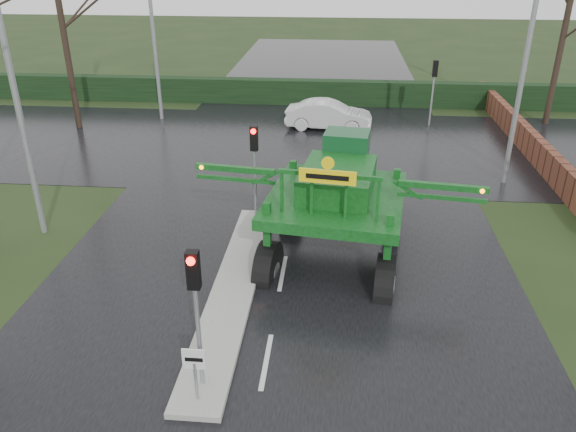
# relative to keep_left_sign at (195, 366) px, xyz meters

# --- Properties ---
(ground) EXTENTS (140.00, 140.00, 0.00)m
(ground) POSITION_rel_keep_left_sign_xyz_m (1.30, 1.50, -1.06)
(ground) COLOR black
(ground) RESTS_ON ground
(road_main) EXTENTS (14.00, 80.00, 0.02)m
(road_main) POSITION_rel_keep_left_sign_xyz_m (1.30, 11.50, -1.05)
(road_main) COLOR black
(road_main) RESTS_ON ground
(road_cross) EXTENTS (80.00, 12.00, 0.02)m
(road_cross) POSITION_rel_keep_left_sign_xyz_m (1.30, 17.50, -1.05)
(road_cross) COLOR black
(road_cross) RESTS_ON ground
(median_island) EXTENTS (1.20, 10.00, 0.16)m
(median_island) POSITION_rel_keep_left_sign_xyz_m (0.00, 4.50, -0.97)
(median_island) COLOR gray
(median_island) RESTS_ON ground
(hedge_row) EXTENTS (44.00, 0.90, 1.50)m
(hedge_row) POSITION_rel_keep_left_sign_xyz_m (1.30, 25.50, -0.31)
(hedge_row) COLOR black
(hedge_row) RESTS_ON ground
(brick_wall) EXTENTS (0.40, 20.00, 1.20)m
(brick_wall) POSITION_rel_keep_left_sign_xyz_m (11.80, 17.50, -0.46)
(brick_wall) COLOR #592D1E
(brick_wall) RESTS_ON ground
(keep_left_sign) EXTENTS (0.50, 0.07, 1.35)m
(keep_left_sign) POSITION_rel_keep_left_sign_xyz_m (0.00, 0.00, 0.00)
(keep_left_sign) COLOR gray
(keep_left_sign) RESTS_ON ground
(traffic_signal_near) EXTENTS (0.26, 0.33, 3.52)m
(traffic_signal_near) POSITION_rel_keep_left_sign_xyz_m (0.00, 0.49, 1.53)
(traffic_signal_near) COLOR gray
(traffic_signal_near) RESTS_ON ground
(traffic_signal_mid) EXTENTS (0.26, 0.33, 3.52)m
(traffic_signal_mid) POSITION_rel_keep_left_sign_xyz_m (0.00, 8.99, 1.53)
(traffic_signal_mid) COLOR gray
(traffic_signal_mid) RESTS_ON ground
(traffic_signal_far) EXTENTS (0.26, 0.33, 3.52)m
(traffic_signal_far) POSITION_rel_keep_left_sign_xyz_m (7.80, 21.51, 1.53)
(traffic_signal_far) COLOR gray
(traffic_signal_far) RESTS_ON ground
(street_light_left_near) EXTENTS (3.85, 0.30, 10.00)m
(street_light_left_near) POSITION_rel_keep_left_sign_xyz_m (-6.89, 7.50, 4.93)
(street_light_left_near) COLOR gray
(street_light_left_near) RESTS_ON ground
(street_light_right) EXTENTS (3.85, 0.30, 10.00)m
(street_light_right) POSITION_rel_keep_left_sign_xyz_m (9.49, 13.50, 4.93)
(street_light_right) COLOR gray
(street_light_right) RESTS_ON ground
(street_light_left_far) EXTENTS (3.85, 0.30, 10.00)m
(street_light_left_far) POSITION_rel_keep_left_sign_xyz_m (-6.89, 21.50, 4.93)
(street_light_left_far) COLOR gray
(street_light_left_far) RESTS_ON ground
(crop_sprayer) EXTENTS (8.71, 5.95, 4.90)m
(crop_sprayer) POSITION_rel_keep_left_sign_xyz_m (0.88, 5.76, 1.26)
(crop_sprayer) COLOR black
(crop_sprayer) RESTS_ON ground
(white_sedan) EXTENTS (4.66, 1.95, 1.50)m
(white_sedan) POSITION_rel_keep_left_sign_xyz_m (2.31, 20.41, -1.06)
(white_sedan) COLOR silver
(white_sedan) RESTS_ON ground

